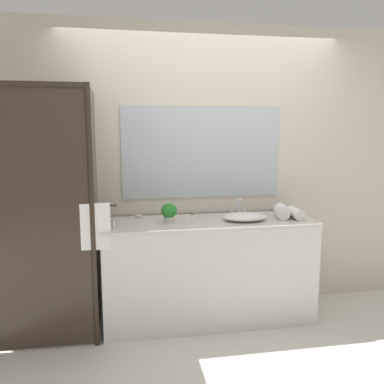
{
  "coord_description": "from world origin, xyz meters",
  "views": [
    {
      "loc": [
        -0.71,
        -3.22,
        1.67
      ],
      "look_at": [
        -0.15,
        0.0,
        1.15
      ],
      "focal_mm": 36.96,
      "sensor_mm": 36.0,
      "label": 1
    }
  ],
  "objects_px": {
    "faucet": "(238,210)",
    "soap_dish": "(138,217)",
    "amenity_bottle_shampoo": "(192,219)",
    "sink_basin": "(245,217)",
    "rolled_towel_middle": "(282,211)",
    "rolled_towel_near_edge": "(295,213)",
    "amenity_bottle_conditioner": "(113,224)",
    "potted_plant": "(169,212)"
  },
  "relations": [
    {
      "from": "faucet",
      "to": "soap_dish",
      "type": "relative_size",
      "value": 1.7
    },
    {
      "from": "faucet",
      "to": "amenity_bottle_shampoo",
      "type": "relative_size",
      "value": 1.87
    },
    {
      "from": "sink_basin",
      "to": "amenity_bottle_shampoo",
      "type": "distance_m",
      "value": 0.47
    },
    {
      "from": "amenity_bottle_shampoo",
      "to": "rolled_towel_middle",
      "type": "height_order",
      "value": "rolled_towel_middle"
    },
    {
      "from": "soap_dish",
      "to": "rolled_towel_near_edge",
      "type": "bearing_deg",
      "value": -9.26
    },
    {
      "from": "sink_basin",
      "to": "faucet",
      "type": "relative_size",
      "value": 2.3
    },
    {
      "from": "rolled_towel_middle",
      "to": "amenity_bottle_conditioner",
      "type": "bearing_deg",
      "value": -174.22
    },
    {
      "from": "amenity_bottle_conditioner",
      "to": "potted_plant",
      "type": "bearing_deg",
      "value": 17.5
    },
    {
      "from": "sink_basin",
      "to": "amenity_bottle_conditioner",
      "type": "height_order",
      "value": "amenity_bottle_conditioner"
    },
    {
      "from": "amenity_bottle_conditioner",
      "to": "rolled_towel_near_edge",
      "type": "xyz_separation_m",
      "value": [
        1.56,
        0.11,
        0.01
      ]
    },
    {
      "from": "rolled_towel_near_edge",
      "to": "rolled_towel_middle",
      "type": "distance_m",
      "value": 0.12
    },
    {
      "from": "faucet",
      "to": "amenity_bottle_conditioner",
      "type": "distance_m",
      "value": 1.14
    },
    {
      "from": "sink_basin",
      "to": "soap_dish",
      "type": "relative_size",
      "value": 3.9
    },
    {
      "from": "potted_plant",
      "to": "soap_dish",
      "type": "xyz_separation_m",
      "value": [
        -0.25,
        0.19,
        -0.08
      ]
    },
    {
      "from": "sink_basin",
      "to": "amenity_bottle_shampoo",
      "type": "relative_size",
      "value": 4.3
    },
    {
      "from": "faucet",
      "to": "potted_plant",
      "type": "height_order",
      "value": "faucet"
    },
    {
      "from": "amenity_bottle_conditioner",
      "to": "amenity_bottle_shampoo",
      "type": "xyz_separation_m",
      "value": [
        0.64,
        0.06,
        0.01
      ]
    },
    {
      "from": "faucet",
      "to": "rolled_towel_near_edge",
      "type": "distance_m",
      "value": 0.5
    },
    {
      "from": "rolled_towel_near_edge",
      "to": "potted_plant",
      "type": "bearing_deg",
      "value": 178.31
    },
    {
      "from": "soap_dish",
      "to": "rolled_towel_middle",
      "type": "xyz_separation_m",
      "value": [
        1.25,
        -0.18,
        0.04
      ]
    },
    {
      "from": "sink_basin",
      "to": "faucet",
      "type": "bearing_deg",
      "value": 90.0
    },
    {
      "from": "sink_basin",
      "to": "potted_plant",
      "type": "relative_size",
      "value": 2.4
    },
    {
      "from": "rolled_towel_middle",
      "to": "amenity_bottle_shampoo",
      "type": "bearing_deg",
      "value": -174.14
    },
    {
      "from": "soap_dish",
      "to": "amenity_bottle_conditioner",
      "type": "height_order",
      "value": "amenity_bottle_conditioner"
    },
    {
      "from": "soap_dish",
      "to": "rolled_towel_middle",
      "type": "height_order",
      "value": "rolled_towel_middle"
    },
    {
      "from": "faucet",
      "to": "sink_basin",
      "type": "bearing_deg",
      "value": -90.0
    },
    {
      "from": "sink_basin",
      "to": "amenity_bottle_shampoo",
      "type": "bearing_deg",
      "value": -174.55
    },
    {
      "from": "amenity_bottle_shampoo",
      "to": "potted_plant",
      "type": "bearing_deg",
      "value": 156.45
    },
    {
      "from": "faucet",
      "to": "rolled_towel_near_edge",
      "type": "height_order",
      "value": "faucet"
    },
    {
      "from": "soap_dish",
      "to": "amenity_bottle_conditioner",
      "type": "bearing_deg",
      "value": -121.94
    },
    {
      "from": "faucet",
      "to": "rolled_towel_middle",
      "type": "relative_size",
      "value": 0.78
    },
    {
      "from": "rolled_towel_near_edge",
      "to": "faucet",
      "type": "bearing_deg",
      "value": 158.25
    },
    {
      "from": "sink_basin",
      "to": "amenity_bottle_conditioner",
      "type": "distance_m",
      "value": 1.11
    },
    {
      "from": "amenity_bottle_shampoo",
      "to": "rolled_towel_middle",
      "type": "xyz_separation_m",
      "value": [
        0.81,
        0.08,
        0.02
      ]
    },
    {
      "from": "potted_plant",
      "to": "amenity_bottle_conditioner",
      "type": "height_order",
      "value": "potted_plant"
    },
    {
      "from": "potted_plant",
      "to": "rolled_towel_near_edge",
      "type": "height_order",
      "value": "potted_plant"
    },
    {
      "from": "amenity_bottle_conditioner",
      "to": "soap_dish",
      "type": "bearing_deg",
      "value": 58.06
    },
    {
      "from": "amenity_bottle_conditioner",
      "to": "rolled_towel_middle",
      "type": "height_order",
      "value": "rolled_towel_middle"
    },
    {
      "from": "amenity_bottle_conditioner",
      "to": "sink_basin",
      "type": "bearing_deg",
      "value": 5.58
    },
    {
      "from": "potted_plant",
      "to": "amenity_bottle_shampoo",
      "type": "bearing_deg",
      "value": -23.55
    },
    {
      "from": "soap_dish",
      "to": "rolled_towel_middle",
      "type": "relative_size",
      "value": 0.46
    },
    {
      "from": "soap_dish",
      "to": "rolled_towel_near_edge",
      "type": "distance_m",
      "value": 1.37
    }
  ]
}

